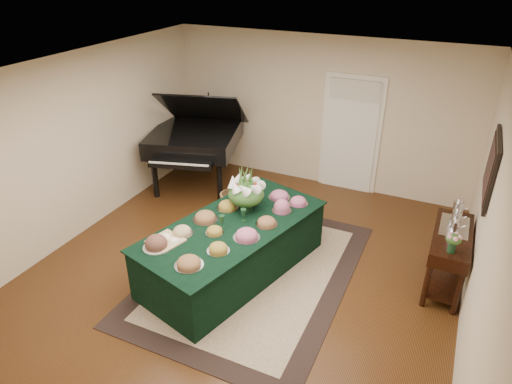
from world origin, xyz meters
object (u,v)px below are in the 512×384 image
at_px(floral_centerpiece, 246,190).
at_px(mahogany_sideboard, 450,246).
at_px(grand_piano, 195,138).
at_px(buffet_table, 234,248).

distance_m(floral_centerpiece, mahogany_sideboard, 2.71).
bearing_deg(mahogany_sideboard, grand_piano, 164.74).
bearing_deg(floral_centerpiece, mahogany_sideboard, 9.60).
relative_size(buffet_table, grand_piano, 1.36).
height_order(buffet_table, grand_piano, grand_piano).
distance_m(buffet_table, grand_piano, 2.85).
bearing_deg(grand_piano, mahogany_sideboard, -15.26).
height_order(floral_centerpiece, grand_piano, grand_piano).
distance_m(buffet_table, floral_centerpiece, 0.80).
height_order(buffet_table, floral_centerpiece, floral_centerpiece).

